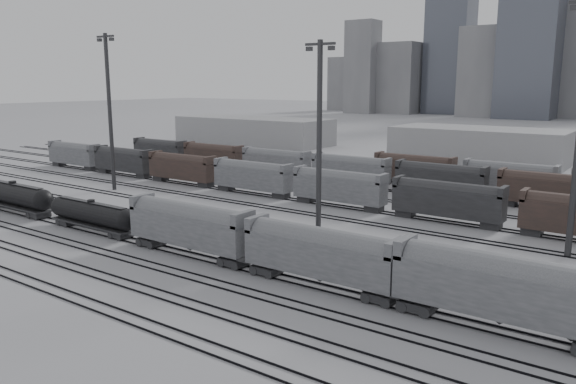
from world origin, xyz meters
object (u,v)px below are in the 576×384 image
Objects in this scene: hopper_car_b at (320,252)px; hopper_car_c at (502,286)px; tank_car_b at (92,214)px; hopper_car_a at (190,224)px; tank_car_a at (14,195)px; light_mast_c at (319,142)px.

hopper_car_b is 16.25m from hopper_car_c.
tank_car_b is 1.00× the size of hopper_car_a.
hopper_car_b is (53.05, 0.00, 0.89)m from tank_car_a.
tank_car_b is 50.70m from hopper_car_c.
tank_car_b is at bearing 180.00° from hopper_car_a.
hopper_car_b reaches higher than tank_car_a.
light_mast_c is (-6.61, 10.04, 8.88)m from hopper_car_b.
hopper_car_b is at bearing 0.00° from tank_car_b.
hopper_car_c is 0.72× the size of light_mast_c.
light_mast_c reaches higher than tank_car_b.
tank_car_a is 1.12× the size of tank_car_b.
hopper_car_a reaches higher than tank_car_b.
hopper_car_a is 16.91m from hopper_car_b.
hopper_car_a is at bearing 180.00° from hopper_car_b.
hopper_car_a is 33.16m from hopper_car_c.
tank_car_a is 48.50m from light_mast_c.
hopper_car_c is (33.16, 0.00, 0.13)m from hopper_car_a.
tank_car_b is at bearing 0.00° from tank_car_a.
tank_car_a is 36.16m from hopper_car_a.
tank_car_a is at bearing 180.00° from tank_car_b.
hopper_car_c reaches higher than tank_car_a.
hopper_car_b is at bearing 0.00° from tank_car_a.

